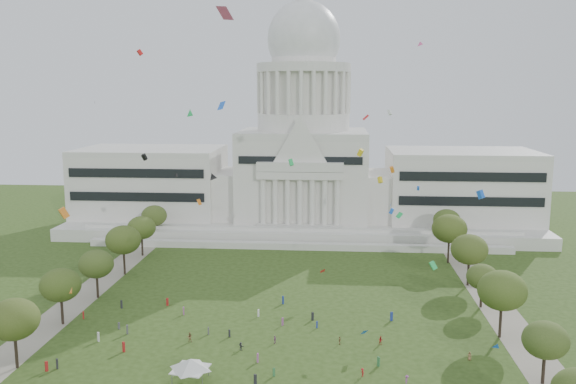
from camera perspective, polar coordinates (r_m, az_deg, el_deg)
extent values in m
plane|color=#2C4314|center=(111.17, -1.89, -16.23)|extent=(400.00, 400.00, 0.00)
cube|color=silver|center=(219.74, 1.43, -2.66)|extent=(160.00, 60.00, 4.00)
cube|color=silver|center=(187.91, 0.89, -5.07)|extent=(130.00, 3.00, 2.00)
cube|color=silver|center=(195.29, 1.04, -4.05)|extent=(140.00, 3.00, 5.00)
cube|color=silver|center=(226.05, -12.63, 0.80)|extent=(50.00, 34.00, 22.00)
cube|color=silver|center=(220.46, 15.86, 0.46)|extent=(50.00, 34.00, 22.00)
cube|color=silver|center=(218.00, -5.71, -0.12)|extent=(12.00, 26.00, 16.00)
cube|color=silver|center=(215.17, 8.60, -0.31)|extent=(12.00, 26.00, 16.00)
cube|color=silver|center=(215.95, 1.43, 1.44)|extent=(44.00, 38.00, 28.00)
cube|color=silver|center=(195.73, 1.12, 1.55)|extent=(28.00, 3.00, 2.40)
cube|color=black|center=(209.57, -14.02, 0.63)|extent=(46.00, 0.40, 11.00)
cube|color=black|center=(203.53, 16.82, 0.25)|extent=(46.00, 0.40, 11.00)
cylinder|color=silver|center=(214.10, 1.46, 6.59)|extent=(32.00, 32.00, 6.00)
cylinder|color=silver|center=(213.82, 1.47, 9.26)|extent=(28.00, 28.00, 14.00)
cylinder|color=silver|center=(213.96, 1.48, 11.54)|extent=(32.40, 32.40, 3.00)
cylinder|color=silver|center=(214.23, 1.48, 13.01)|extent=(22.00, 22.00, 8.00)
ellipsoid|color=silver|center=(214.51, 1.49, 14.08)|extent=(25.00, 25.00, 26.20)
cube|color=gray|center=(150.41, -19.31, -9.76)|extent=(8.00, 160.00, 0.04)
cube|color=gray|center=(142.98, 19.41, -10.78)|extent=(8.00, 160.00, 0.04)
cylinder|color=black|center=(120.22, -24.08, -13.54)|extent=(0.56, 0.56, 5.75)
ellipsoid|color=#384816|center=(118.05, -24.29, -10.81)|extent=(8.86, 8.86, 7.25)
cylinder|color=black|center=(113.45, 22.78, -15.09)|extent=(0.56, 0.56, 4.92)
ellipsoid|color=#33491B|center=(111.44, 22.96, -12.64)|extent=(7.58, 7.58, 6.20)
cylinder|color=black|center=(137.47, -20.38, -10.46)|extent=(0.56, 0.56, 5.47)
ellipsoid|color=#314915|center=(135.66, -20.52, -8.15)|extent=(8.42, 8.42, 6.89)
cylinder|color=black|center=(129.59, 19.25, -11.45)|extent=(0.56, 0.56, 6.20)
ellipsoid|color=#395118|center=(127.45, 19.41, -8.68)|extent=(9.55, 9.55, 7.82)
cylinder|color=black|center=(151.52, -17.40, -8.47)|extent=(0.56, 0.56, 5.27)
ellipsoid|color=#334A19|center=(149.93, -17.51, -6.44)|extent=(8.12, 8.12, 6.65)
cylinder|color=black|center=(145.47, 17.62, -9.39)|extent=(0.56, 0.56, 4.56)
ellipsoid|color=#384A1C|center=(144.02, 17.72, -7.57)|extent=(7.01, 7.01, 5.74)
cylinder|color=black|center=(167.94, -15.06, -6.46)|extent=(0.56, 0.56, 6.03)
ellipsoid|color=#364C16|center=(166.33, -15.16, -4.35)|extent=(9.29, 9.29, 7.60)
cylinder|color=black|center=(159.79, 16.50, -7.36)|extent=(0.56, 0.56, 5.97)
ellipsoid|color=#3A4A19|center=(158.11, 16.61, -5.17)|extent=(9.19, 9.19, 7.52)
cylinder|color=black|center=(185.34, -13.48, -5.00)|extent=(0.56, 0.56, 5.41)
ellipsoid|color=#3A5119|center=(184.02, -13.55, -3.27)|extent=(8.33, 8.33, 6.81)
cylinder|color=black|center=(178.50, 14.78, -5.45)|extent=(0.56, 0.56, 6.37)
ellipsoid|color=#3A4B15|center=(176.92, 14.87, -3.33)|extent=(9.82, 9.82, 8.03)
cylinder|color=black|center=(202.63, -12.36, -3.73)|extent=(0.56, 0.56, 5.32)
ellipsoid|color=#394B1B|center=(201.44, -12.41, -2.17)|extent=(8.19, 8.19, 6.70)
cylinder|color=black|center=(196.16, 14.56, -4.23)|extent=(0.56, 0.56, 5.47)
ellipsoid|color=#324916|center=(194.90, 14.64, -2.58)|extent=(8.42, 8.42, 6.89)
cylinder|color=#4C4C4C|center=(105.94, -10.81, -17.09)|extent=(0.12, 0.12, 2.24)
cylinder|color=#4C4C4C|center=(104.81, -8.03, -17.32)|extent=(0.12, 0.12, 2.24)
cylinder|color=#4C4C4C|center=(110.30, -10.10, -15.95)|extent=(0.12, 0.12, 2.24)
cylinder|color=#4C4C4C|center=(109.22, -7.44, -16.15)|extent=(0.12, 0.12, 2.24)
cube|color=silver|center=(107.01, -9.11, -16.04)|extent=(6.29, 6.29, 0.18)
pyramid|color=silver|center=(106.59, -9.12, -15.56)|extent=(8.81, 8.81, 1.79)
imported|color=olive|center=(118.70, 16.62, -14.49)|extent=(0.91, 0.79, 1.57)
imported|color=#B21E1E|center=(121.53, 8.68, -13.58)|extent=(0.88, 0.62, 1.68)
imported|color=#B21E1E|center=(109.02, 6.97, -16.41)|extent=(0.85, 1.08, 1.49)
imported|color=#994C8C|center=(120.88, -1.23, -13.63)|extent=(0.77, 1.01, 1.53)
imported|color=#4C4C51|center=(118.31, -4.44, -14.19)|extent=(1.44, 1.41, 1.56)
imported|color=olive|center=(122.95, -9.19, -13.25)|extent=(0.97, 0.65, 1.91)
imported|color=#994C8C|center=(107.18, 11.05, -16.91)|extent=(0.89, 1.28, 1.80)
imported|color=olive|center=(120.84, 4.86, -13.67)|extent=(0.70, 1.00, 1.55)
cube|color=#B21E1E|center=(117.75, -21.66, -14.92)|extent=(0.54, 0.55, 1.80)
cube|color=#26262B|center=(105.93, -3.08, -17.09)|extent=(0.53, 0.45, 1.71)
cube|color=navy|center=(133.39, 9.66, -11.41)|extent=(0.58, 0.44, 1.93)
cube|color=#4C4C51|center=(129.04, -14.81, -12.34)|extent=(0.50, 0.59, 1.90)
cube|color=#B21E1E|center=(142.86, -11.22, -10.05)|extent=(0.45, 0.55, 1.78)
cube|color=#26262B|center=(118.02, -20.79, -14.79)|extent=(0.52, 0.57, 1.84)
cube|color=#994C8C|center=(136.78, -9.74, -10.91)|extent=(0.40, 0.53, 1.76)
cube|color=#26262B|center=(143.56, -15.31, -10.10)|extent=(0.55, 0.56, 1.84)
cube|color=#994C8C|center=(113.35, -2.85, -15.24)|extent=(0.28, 0.45, 1.68)
cube|color=#26262B|center=(131.94, 2.32, -11.54)|extent=(0.56, 0.52, 1.79)
cube|color=navy|center=(128.09, 2.73, -12.29)|extent=(0.32, 0.43, 1.45)
cube|color=#33723F|center=(112.90, 8.46, -15.42)|extent=(0.53, 0.54, 1.76)
cube|color=silver|center=(133.98, -2.78, -11.25)|extent=(0.37, 0.49, 1.63)
cube|color=#B21E1E|center=(121.14, -15.12, -13.82)|extent=(0.59, 0.58, 1.93)
cube|color=#33723F|center=(108.39, -1.33, -16.50)|extent=(0.45, 0.35, 1.49)
cube|color=#4C4C51|center=(125.90, -7.46, -12.75)|extent=(0.31, 0.43, 1.51)
cube|color=#994C8C|center=(129.24, -0.51, -12.03)|extent=(0.42, 0.50, 1.63)
cube|color=navy|center=(141.28, -0.47, -10.07)|extent=(0.47, 0.57, 1.86)
cube|color=#26262B|center=(124.15, -5.50, -13.04)|extent=(0.44, 0.47, 1.52)
cube|color=silver|center=(127.03, -17.32, -12.82)|extent=(0.57, 0.57, 1.88)
cube|color=#4C4C51|center=(131.94, -15.54, -11.98)|extent=(0.44, 0.35, 1.45)
cube|color=#B21E1E|center=(139.75, -18.60, -10.86)|extent=(0.39, 0.49, 1.63)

